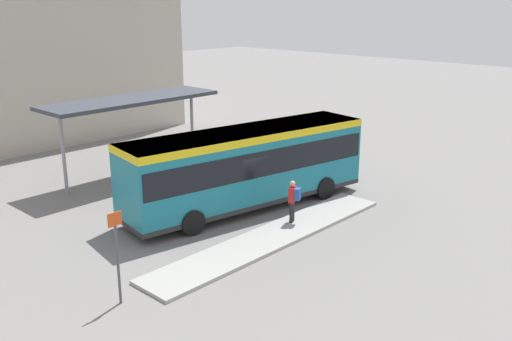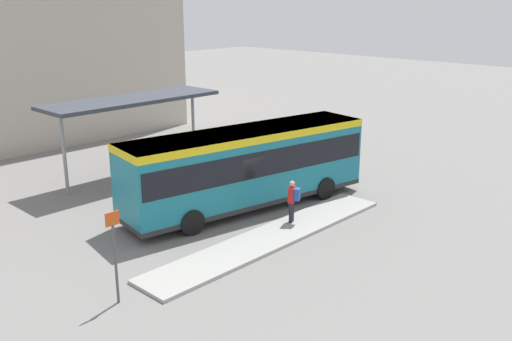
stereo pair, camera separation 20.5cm
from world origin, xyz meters
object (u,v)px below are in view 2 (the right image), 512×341
at_px(bicycle_blue, 330,158).
at_px(bicycle_red, 318,155).
at_px(city_bus, 247,163).
at_px(bicycle_white, 307,151).
at_px(pedestrian_waiting, 293,199).
at_px(platform_sign, 115,253).

height_order(bicycle_blue, bicycle_red, bicycle_blue).
bearing_deg(city_bus, bicycle_white, 31.29).
bearing_deg(bicycle_blue, bicycle_white, -8.15).
bearing_deg(city_bus, pedestrian_waiting, -84.10).
bearing_deg(bicycle_blue, city_bus, 95.09).
relative_size(bicycle_red, bicycle_white, 0.90).
bearing_deg(city_bus, platform_sign, -150.97).
xyz_separation_m(bicycle_blue, bicycle_white, (0.09, 1.66, 0.03)).
height_order(city_bus, platform_sign, city_bus).
xyz_separation_m(pedestrian_waiting, bicycle_red, (7.89, 4.84, -0.73)).
distance_m(bicycle_blue, bicycle_red, 0.83).
bearing_deg(pedestrian_waiting, platform_sign, 66.46).
xyz_separation_m(bicycle_blue, bicycle_red, (0.02, 0.83, -0.00)).
bearing_deg(bicycle_red, bicycle_white, -7.17).
bearing_deg(bicycle_red, platform_sign, 105.50).
xyz_separation_m(bicycle_red, bicycle_white, (0.07, 0.83, 0.03)).
height_order(city_bus, bicycle_red, city_bus).
height_order(city_bus, bicycle_white, city_bus).
relative_size(city_bus, bicycle_red, 6.92).
xyz_separation_m(bicycle_red, platform_sign, (-15.92, -5.03, 1.21)).
distance_m(city_bus, bicycle_white, 8.49).
xyz_separation_m(pedestrian_waiting, platform_sign, (-8.03, -0.18, 0.48)).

